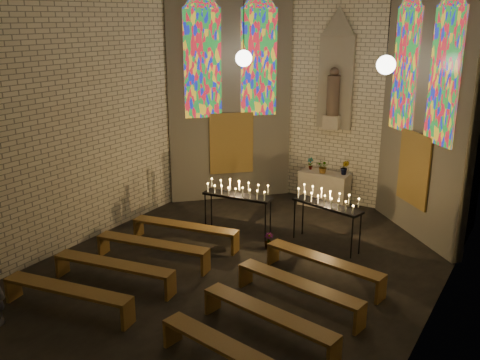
% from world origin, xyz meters
% --- Properties ---
extents(floor, '(12.00, 12.00, 0.00)m').
position_xyz_m(floor, '(0.00, 0.00, 0.00)').
color(floor, black).
rests_on(floor, ground).
extents(room, '(8.22, 12.43, 7.00)m').
position_xyz_m(room, '(-0.00, 3.37, 3.72)').
color(room, beige).
rests_on(room, ground).
extents(altar, '(1.40, 0.60, 1.00)m').
position_xyz_m(altar, '(0.00, 5.45, 0.50)').
color(altar, '#BEB49B').
rests_on(altar, ground).
extents(flower_vase_left, '(0.19, 0.13, 0.35)m').
position_xyz_m(flower_vase_left, '(-0.50, 5.53, 1.18)').
color(flower_vase_left, '#4C723F').
rests_on(flower_vase_left, altar).
extents(flower_vase_center, '(0.41, 0.37, 0.39)m').
position_xyz_m(flower_vase_center, '(-0.02, 5.36, 1.19)').
color(flower_vase_center, '#4C723F').
rests_on(flower_vase_center, altar).
extents(flower_vase_right, '(0.24, 0.20, 0.42)m').
position_xyz_m(flower_vase_right, '(0.55, 5.54, 1.21)').
color(flower_vase_right, '#4C723F').
rests_on(flower_vase_right, altar).
extents(aisle_flower_pot, '(0.28, 0.28, 0.38)m').
position_xyz_m(aisle_flower_pot, '(0.04, 2.01, 0.19)').
color(aisle_flower_pot, '#4C723F').
rests_on(aisle_flower_pot, ground).
extents(votive_stand_left, '(1.79, 0.61, 1.29)m').
position_xyz_m(votive_stand_left, '(-1.05, 2.38, 1.11)').
color(votive_stand_left, black).
rests_on(votive_stand_left, ground).
extents(votive_stand_right, '(1.82, 0.82, 1.30)m').
position_xyz_m(votive_stand_right, '(1.14, 2.84, 1.11)').
color(votive_stand_right, black).
rests_on(votive_stand_right, ground).
extents(pew_left_0, '(2.69, 0.81, 0.51)m').
position_xyz_m(pew_left_0, '(-1.78, 1.16, 0.42)').
color(pew_left_0, brown).
rests_on(pew_left_0, ground).
extents(pew_right_0, '(2.69, 0.81, 0.51)m').
position_xyz_m(pew_right_0, '(1.78, 1.16, 0.42)').
color(pew_right_0, brown).
rests_on(pew_right_0, ground).
extents(pew_left_1, '(2.69, 0.81, 0.51)m').
position_xyz_m(pew_left_1, '(-1.78, -0.04, 0.42)').
color(pew_left_1, brown).
rests_on(pew_left_1, ground).
extents(pew_right_1, '(2.69, 0.81, 0.51)m').
position_xyz_m(pew_right_1, '(1.78, -0.04, 0.42)').
color(pew_right_1, brown).
rests_on(pew_right_1, ground).
extents(pew_left_2, '(2.69, 0.81, 0.51)m').
position_xyz_m(pew_left_2, '(-1.78, -1.24, 0.42)').
color(pew_left_2, brown).
rests_on(pew_left_2, ground).
extents(pew_right_2, '(2.69, 0.81, 0.51)m').
position_xyz_m(pew_right_2, '(1.78, -1.24, 0.42)').
color(pew_right_2, brown).
rests_on(pew_right_2, ground).
extents(pew_left_3, '(2.69, 0.81, 0.51)m').
position_xyz_m(pew_left_3, '(-1.78, -2.44, 0.42)').
color(pew_left_3, brown).
rests_on(pew_left_3, ground).
extents(pew_right_3, '(2.69, 0.81, 0.51)m').
position_xyz_m(pew_right_3, '(1.78, -2.44, 0.42)').
color(pew_right_3, brown).
rests_on(pew_right_3, ground).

